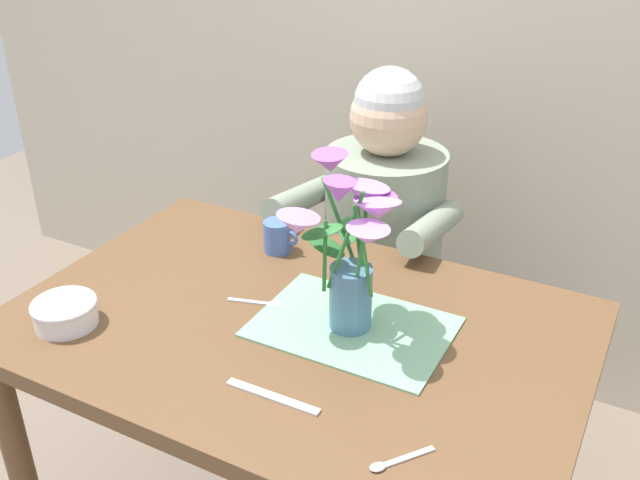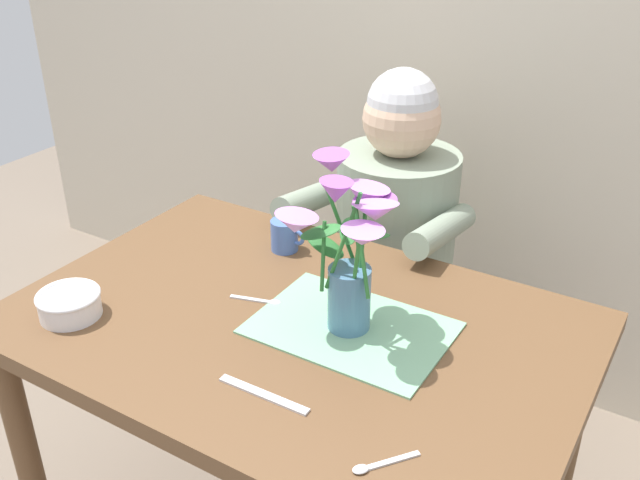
# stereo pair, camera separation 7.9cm
# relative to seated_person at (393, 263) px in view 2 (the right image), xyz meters

# --- Properties ---
(dining_table) EXTENTS (1.20, 0.80, 0.74)m
(dining_table) POSITION_rel_seated_person_xyz_m (0.06, -0.62, 0.08)
(dining_table) COLOR brown
(dining_table) RESTS_ON ground_plane
(seated_person) EXTENTS (0.45, 0.47, 1.14)m
(seated_person) POSITION_rel_seated_person_xyz_m (0.00, 0.00, 0.00)
(seated_person) COLOR #4C4C56
(seated_person) RESTS_ON ground_plane
(striped_placemat) EXTENTS (0.40, 0.28, 0.00)m
(striped_placemat) POSITION_rel_seated_person_xyz_m (0.18, -0.58, 0.18)
(striped_placemat) COLOR #7AB289
(striped_placemat) RESTS_ON dining_table
(flower_vase) EXTENTS (0.28, 0.25, 0.35)m
(flower_vase) POSITION_rel_seated_person_xyz_m (0.17, -0.58, 0.38)
(flower_vase) COLOR teal
(flower_vase) RESTS_ON dining_table
(ceramic_bowl) EXTENTS (0.14, 0.14, 0.06)m
(ceramic_bowl) POSITION_rel_seated_person_xyz_m (-0.36, -0.85, 0.21)
(ceramic_bowl) COLOR white
(ceramic_bowl) RESTS_ON dining_table
(dinner_knife) EXTENTS (0.19, 0.02, 0.00)m
(dinner_knife) POSITION_rel_seated_person_xyz_m (0.15, -0.85, 0.18)
(dinner_knife) COLOR silver
(dinner_knife) RESTS_ON dining_table
(ceramic_mug) EXTENTS (0.09, 0.07, 0.08)m
(ceramic_mug) POSITION_rel_seated_person_xyz_m (-0.13, -0.36, 0.22)
(ceramic_mug) COLOR #476BB7
(ceramic_mug) RESTS_ON dining_table
(spoon_0) EXTENTS (0.08, 0.10, 0.01)m
(spoon_0) POSITION_rel_seated_person_xyz_m (0.40, -0.89, 0.18)
(spoon_0) COLOR silver
(spoon_0) RESTS_ON dining_table
(spoon_1) EXTENTS (0.12, 0.05, 0.01)m
(spoon_1) POSITION_rel_seated_person_xyz_m (-0.04, -0.59, 0.18)
(spoon_1) COLOR silver
(spoon_1) RESTS_ON dining_table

